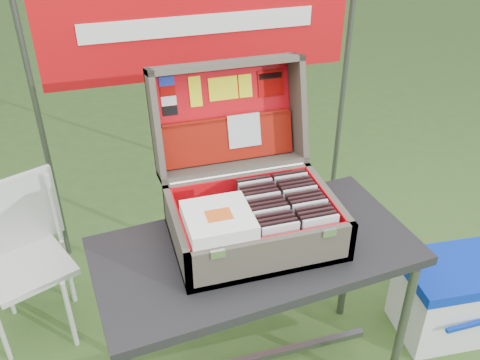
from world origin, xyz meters
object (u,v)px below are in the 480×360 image
object	(u,v)px
suitcase	(251,169)
cardboard_box	(338,241)
cooler	(447,298)
chair	(28,269)
table	(254,317)

from	to	relation	value
suitcase	cardboard_box	distance (m)	1.22
cooler	chair	distance (m)	2.01
chair	suitcase	bearing A→B (deg)	-49.32
suitcase	table	bearing A→B (deg)	-94.64
table	suitcase	world-z (taller)	suitcase
suitcase	cooler	world-z (taller)	suitcase
chair	cardboard_box	world-z (taller)	chair
suitcase	cardboard_box	bearing A→B (deg)	35.87
cooler	chair	bearing A→B (deg)	168.17
table	cooler	distance (m)	1.01
cardboard_box	chair	bearing A→B (deg)	179.14
table	cardboard_box	xyz separation A→B (m)	(0.69, 0.60, -0.21)
suitcase	chair	xyz separation A→B (m)	(-0.93, 0.47, -0.66)
table	chair	xyz separation A→B (m)	(-0.93, 0.57, 0.01)
table	cardboard_box	bearing A→B (deg)	35.50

